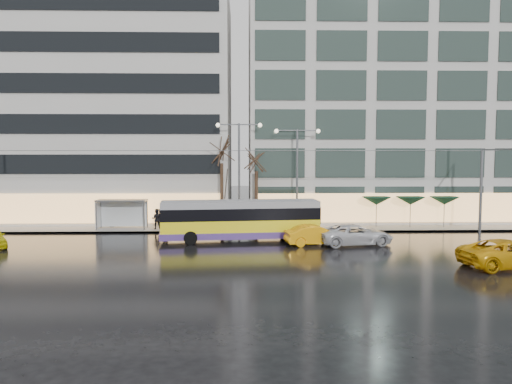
{
  "coord_description": "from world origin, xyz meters",
  "views": [
    {
      "loc": [
        2.34,
        -32.05,
        6.56
      ],
      "look_at": [
        3.3,
        5.0,
        3.71
      ],
      "focal_mm": 35.0,
      "sensor_mm": 36.0,
      "label": 1
    }
  ],
  "objects": [
    {
      "name": "ground",
      "position": [
        0.0,
        0.0,
        0.0
      ],
      "size": [
        140.0,
        140.0,
        0.0
      ],
      "primitive_type": "plane",
      "color": "black",
      "rests_on": "ground"
    },
    {
      "name": "sedan_silver",
      "position": [
        10.43,
        3.31,
        0.75
      ],
      "size": [
        5.75,
        3.35,
        1.5
      ],
      "primitive_type": "imported",
      "rotation": [
        0.0,
        0.0,
        1.73
      ],
      "color": "silver",
      "rests_on": "ground"
    },
    {
      "name": "bus_shelter",
      "position": [
        -8.38,
        10.69,
        1.96
      ],
      "size": [
        4.2,
        1.6,
        2.51
      ],
      "color": "#595B60",
      "rests_on": "sidewalk"
    },
    {
      "name": "building_left",
      "position": [
        -16.0,
        19.0,
        11.15
      ],
      "size": [
        34.0,
        14.0,
        22.0
      ],
      "primitive_type": "cube",
      "color": "#B1AFA9",
      "rests_on": "sidewalk"
    },
    {
      "name": "pedestrian_c",
      "position": [
        -9.2,
        11.64,
        1.27
      ],
      "size": [
        1.25,
        0.88,
        2.11
      ],
      "color": "black",
      "rests_on": "sidewalk"
    },
    {
      "name": "street_lamp_far",
      "position": [
        7.0,
        10.8,
        5.71
      ],
      "size": [
        3.96,
        0.36,
        8.53
      ],
      "color": "#595B60",
      "rests_on": "sidewalk"
    },
    {
      "name": "street_lamp_near",
      "position": [
        2.0,
        10.8,
        5.99
      ],
      "size": [
        3.96,
        0.36,
        9.03
      ],
      "color": "#595B60",
      "rests_on": "sidewalk"
    },
    {
      "name": "parasol_c",
      "position": [
        20.0,
        11.0,
        2.45
      ],
      "size": [
        2.5,
        2.5,
        2.65
      ],
      "color": "#595B60",
      "rests_on": "sidewalk"
    },
    {
      "name": "tree_b",
      "position": [
        3.5,
        11.2,
        6.4
      ],
      "size": [
        3.2,
        3.2,
        7.7
      ],
      "color": "black",
      "rests_on": "sidewalk"
    },
    {
      "name": "building_right",
      "position": [
        19.0,
        19.0,
        12.65
      ],
      "size": [
        32.0,
        14.0,
        25.0
      ],
      "primitive_type": "cube",
      "color": "#B1AFA9",
      "rests_on": "sidewalk"
    },
    {
      "name": "sidewalk",
      "position": [
        2.0,
        14.0,
        0.07
      ],
      "size": [
        80.0,
        10.0,
        0.15
      ],
      "primitive_type": "cube",
      "color": "gray",
      "rests_on": "ground"
    },
    {
      "name": "parasol_b",
      "position": [
        17.0,
        11.0,
        2.45
      ],
      "size": [
        2.5,
        2.5,
        2.65
      ],
      "color": "#595B60",
      "rests_on": "sidewalk"
    },
    {
      "name": "taxi_c",
      "position": [
        17.77,
        -4.08,
        0.81
      ],
      "size": [
        6.19,
        3.52,
        1.63
      ],
      "primitive_type": "imported",
      "rotation": [
        0.0,
        0.0,
        1.72
      ],
      "color": "#E3A30B",
      "rests_on": "ground"
    },
    {
      "name": "pedestrian_b",
      "position": [
        -5.04,
        10.34,
        1.02
      ],
      "size": [
        0.86,
        0.68,
        1.74
      ],
      "color": "black",
      "rests_on": "sidewalk"
    },
    {
      "name": "catenary",
      "position": [
        1.0,
        7.94,
        4.25
      ],
      "size": [
        42.24,
        5.12,
        7.0
      ],
      "color": "#595B60",
      "rests_on": "ground"
    },
    {
      "name": "kerb",
      "position": [
        2.0,
        9.05,
        0.07
      ],
      "size": [
        80.0,
        0.1,
        0.15
      ],
      "primitive_type": "cube",
      "color": "slate",
      "rests_on": "ground"
    },
    {
      "name": "parasol_a",
      "position": [
        14.0,
        11.0,
        2.45
      ],
      "size": [
        2.5,
        2.5,
        2.65
      ],
      "color": "#595B60",
      "rests_on": "sidewalk"
    },
    {
      "name": "taxi_b",
      "position": [
        7.56,
        3.26,
        0.73
      ],
      "size": [
        4.63,
        2.27,
        1.46
      ],
      "primitive_type": "imported",
      "rotation": [
        0.0,
        0.0,
        1.74
      ],
      "color": "#FDA50D",
      "rests_on": "ground"
    },
    {
      "name": "trolleybus",
      "position": [
        2.12,
        5.23,
        1.49
      ],
      "size": [
        12.04,
        4.96,
        5.5
      ],
      "color": "yellow",
      "rests_on": "ground"
    },
    {
      "name": "tree_a",
      "position": [
        0.5,
        11.0,
        7.09
      ],
      "size": [
        3.2,
        3.2,
        8.4
      ],
      "color": "black",
      "rests_on": "sidewalk"
    },
    {
      "name": "pedestrian_a",
      "position": [
        -4.21,
        9.4,
        1.62
      ],
      "size": [
        1.04,
        1.06,
        2.19
      ],
      "color": "black",
      "rests_on": "sidewalk"
    }
  ]
}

